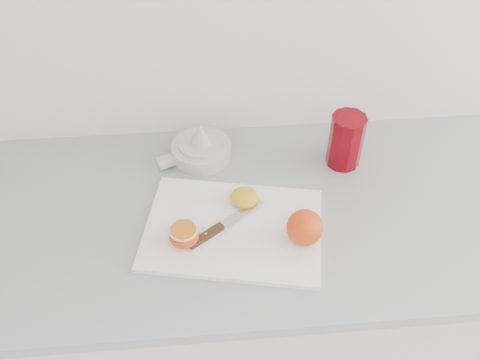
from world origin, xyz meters
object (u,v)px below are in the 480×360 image
Objects in this scene: half_orange at (184,235)px; citrus_juicer at (200,148)px; counter at (280,310)px; red_tumbler at (346,142)px; cutting_board at (233,229)px.

half_orange is 0.34× the size of citrus_juicer.
half_orange is at bearing -98.71° from citrus_juicer.
red_tumbler is (0.16, 0.14, 0.51)m from counter.
half_orange is at bearing -158.43° from counter.
citrus_juicer is (-0.06, 0.26, 0.02)m from cutting_board.
red_tumbler is at bearing -8.50° from citrus_juicer.
cutting_board is 0.36m from red_tumbler.
counter is 16.80× the size of red_tumbler.
cutting_board is 2.03× the size of citrus_juicer.
citrus_juicer is 0.36m from red_tumbler.
half_orange is 0.46× the size of red_tumbler.
half_orange is (-0.11, -0.03, 0.03)m from cutting_board.
cutting_board is at bearing 15.76° from half_orange.
citrus_juicer is (-0.20, 0.19, 0.47)m from counter.
citrus_juicer reaches higher than cutting_board.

